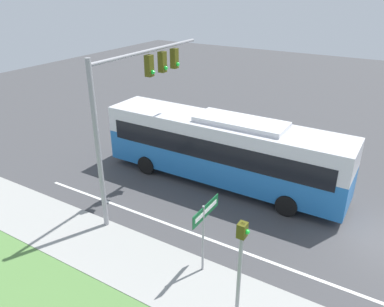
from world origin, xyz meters
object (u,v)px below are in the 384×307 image
pedestrian_signal (241,256)px  street_sign (205,223)px  bus (222,147)px  signal_gantry (135,94)px

pedestrian_signal → street_sign: (1.20, 1.83, -0.28)m
bus → street_sign: bus is taller
bus → signal_gantry: 5.25m
bus → signal_gantry: (-3.47, 2.33, 3.18)m
bus → pedestrian_signal: bus is taller
signal_gantry → street_sign: (-2.55, -4.74, -3.12)m
bus → pedestrian_signal: bearing=-149.6°
bus → street_sign: bearing=-158.2°
signal_gantry → bus: bearing=-33.9°
pedestrian_signal → street_sign: pedestrian_signal is taller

